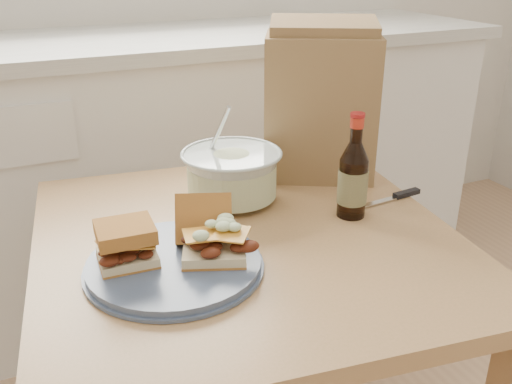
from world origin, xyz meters
name	(u,v)px	position (x,y,z in m)	size (l,w,h in m)	color
cabinet_run	(139,174)	(0.00, 1.70, 0.47)	(2.50, 0.64, 0.94)	white
dining_table	(248,278)	(0.01, 0.78, 0.58)	(0.91, 0.91, 0.68)	tan
plate	(174,265)	(-0.16, 0.71, 0.69)	(0.31, 0.31, 0.02)	#475673
sandwich_left	(126,243)	(-0.24, 0.74, 0.74)	(0.10, 0.09, 0.07)	beige
sandwich_right	(211,235)	(-0.09, 0.72, 0.73)	(0.14, 0.18, 0.09)	beige
coleslaw_bowl	(232,177)	(0.04, 0.94, 0.74)	(0.22, 0.22, 0.22)	#B8C6C0
beer_bottle	(353,178)	(0.24, 0.77, 0.76)	(0.06, 0.06, 0.22)	black
knife	(399,196)	(0.39, 0.80, 0.68)	(0.17, 0.03, 0.01)	silver
paper_bag	(320,107)	(0.30, 1.01, 0.85)	(0.26, 0.17, 0.34)	#9B764B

